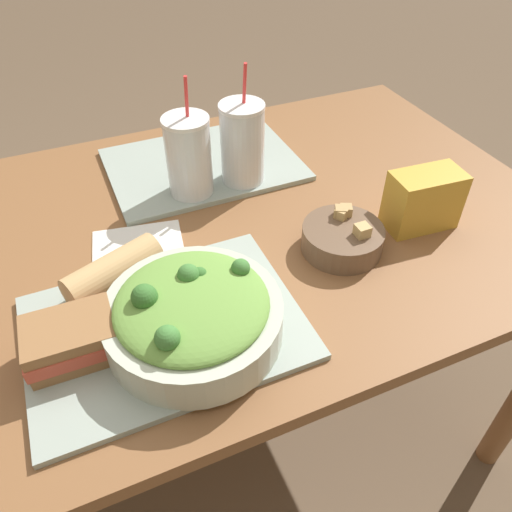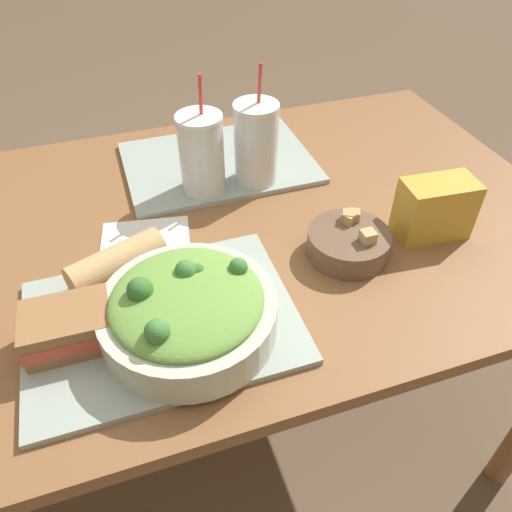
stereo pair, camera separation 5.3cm
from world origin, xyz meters
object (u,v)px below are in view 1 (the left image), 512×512
sandwich_near (71,340)px  drink_cup_red (242,146)px  drink_cup_dark (189,159)px  chip_bag (423,200)px  napkin_folded (138,245)px  baguette_near (115,271)px  salad_bowl (193,314)px  soup_bowl (343,237)px

sandwich_near → drink_cup_red: size_ratio=0.53×
drink_cup_dark → drink_cup_red: 0.12m
drink_cup_dark → chip_bag: bearing=-35.7°
drink_cup_red → napkin_folded: (-0.27, -0.12, -0.09)m
sandwich_near → baguette_near: size_ratio=0.76×
salad_bowl → napkin_folded: (-0.03, 0.26, -0.06)m
sandwich_near → drink_cup_red: drink_cup_red is taller
soup_bowl → drink_cup_red: (-0.09, 0.29, 0.07)m
salad_bowl → soup_bowl: (0.33, 0.10, -0.03)m
baguette_near → drink_cup_dark: drink_cup_dark is taller
sandwich_near → baguette_near: (0.09, 0.12, -0.00)m
drink_cup_dark → chip_bag: 0.48m
drink_cup_red → soup_bowl: bearing=-72.9°
drink_cup_dark → napkin_folded: bearing=-141.1°
drink_cup_dark → drink_cup_red: bearing=0.0°
salad_bowl → baguette_near: size_ratio=1.52×
chip_bag → napkin_folded: bearing=168.2°
baguette_near → napkin_folded: bearing=-51.7°
napkin_folded → baguette_near: bearing=-119.9°
drink_cup_dark → chip_bag: (0.39, -0.28, -0.03)m
drink_cup_red → napkin_folded: size_ratio=1.38×
drink_cup_red → chip_bag: bearing=-46.1°
drink_cup_dark → baguette_near: bearing=-133.1°
baguette_near → drink_cup_red: size_ratio=0.70×
sandwich_near → chip_bag: bearing=6.8°
soup_bowl → napkin_folded: size_ratio=0.81×
soup_bowl → chip_bag: size_ratio=1.07×
baguette_near → napkin_folded: 0.12m
soup_bowl → drink_cup_red: 0.31m
soup_bowl → napkin_folded: 0.39m
chip_bag → napkin_folded: 0.57m
napkin_folded → soup_bowl: bearing=-24.4°
soup_bowl → baguette_near: bearing=171.6°
salad_bowl → baguette_near: bearing=119.3°
sandwich_near → chip_bag: 0.69m
drink_cup_red → chip_bag: 0.39m
salad_bowl → sandwich_near: (-0.18, 0.03, -0.01)m
napkin_folded → salad_bowl: bearing=-83.2°
salad_bowl → drink_cup_red: (0.24, 0.38, 0.04)m
baguette_near → drink_cup_red: 0.40m
salad_bowl → soup_bowl: 0.34m
drink_cup_red → chip_bag: drink_cup_red is taller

